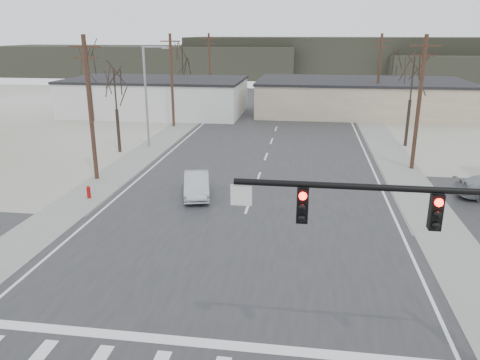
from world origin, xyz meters
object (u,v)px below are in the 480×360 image
Objects in this scene: fire_hydrant at (89,192)px; car_far_a at (298,107)px; sedan_crossing at (197,185)px; traffic_signal_mast at (474,246)px; car_far_b at (287,97)px.

fire_hydrant is 0.15× the size of car_far_a.
traffic_signal_mast is at bearing -67.40° from sedan_crossing.
sedan_crossing is 43.55m from car_far_b.
sedan_crossing is 33.48m from car_far_a.
car_far_b is (3.70, 43.39, 0.05)m from sedan_crossing.
traffic_signal_mast is 1.51× the size of car_far_a.
car_far_b reaches higher than fire_hydrant.
car_far_b is at bearing 71.64° from sedan_crossing.
car_far_a is at bearing 70.32° from fire_hydrant.
traffic_signal_mast is at bearing 97.05° from car_far_a.
sedan_crossing is (6.68, 1.45, 0.33)m from fire_hydrant.
traffic_signal_mast is 19.76m from sedan_crossing.
traffic_signal_mast is 49.15m from car_far_a.
car_far_a is at bearing 66.82° from sedan_crossing.
car_far_a is (-5.77, 48.66, -3.77)m from traffic_signal_mast.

